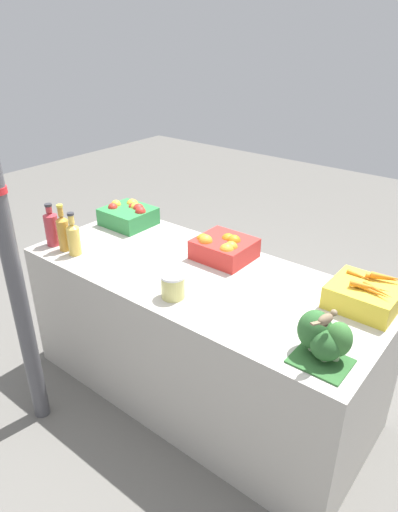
{
  "coord_description": "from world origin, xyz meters",
  "views": [
    {
      "loc": [
        1.3,
        -1.63,
        1.96
      ],
      "look_at": [
        0.0,
        0.0,
        0.9
      ],
      "focal_mm": 32.0,
      "sensor_mm": 36.0,
      "label": 1
    }
  ],
  "objects": [
    {
      "name": "apple_crate",
      "position": [
        -0.76,
        0.23,
        0.86
      ],
      "size": [
        0.3,
        0.27,
        0.14
      ],
      "color": "#2D8442",
      "rests_on": "market_table"
    },
    {
      "name": "broccoli_pile",
      "position": [
        0.79,
        -0.23,
        0.89
      ],
      "size": [
        0.23,
        0.2,
        0.18
      ],
      "color": "#2D602D",
      "rests_on": "market_table"
    },
    {
      "name": "market_table",
      "position": [
        0.0,
        0.0,
        0.4
      ],
      "size": [
        1.95,
        0.82,
        0.8
      ],
      "primitive_type": "cube",
      "color": "#B7B2A8",
      "rests_on": "ground_plane"
    },
    {
      "name": "ground_plane",
      "position": [
        0.0,
        0.0,
        0.0
      ],
      "size": [
        10.0,
        10.0,
        0.0
      ],
      "primitive_type": "plane",
      "color": "#605E59"
    },
    {
      "name": "orange_crate",
      "position": [
        -0.0,
        0.22,
        0.86
      ],
      "size": [
        0.3,
        0.27,
        0.15
      ],
      "color": "red",
      "rests_on": "market_table"
    },
    {
      "name": "sparrow_bird",
      "position": [
        0.81,
        -0.28,
        1.01
      ],
      "size": [
        0.06,
        0.13,
        0.05
      ],
      "rotation": [
        0.0,
        0.0,
        1.28
      ],
      "color": "#4C3D2D",
      "rests_on": "broccoli_pile"
    },
    {
      "name": "pickle_jar",
      "position": [
        0.05,
        -0.26,
        0.86
      ],
      "size": [
        0.12,
        0.12,
        0.12
      ],
      "color": "#D1CC75",
      "rests_on": "market_table"
    },
    {
      "name": "carrot_crate",
      "position": [
        0.79,
        0.23,
        0.86
      ],
      "size": [
        0.3,
        0.27,
        0.15
      ],
      "color": "gold",
      "rests_on": "market_table"
    },
    {
      "name": "juice_bottle_ruby",
      "position": [
        -0.89,
        -0.26,
        0.91
      ],
      "size": [
        0.08,
        0.08,
        0.25
      ],
      "color": "#B2333D",
      "rests_on": "market_table"
    },
    {
      "name": "juice_bottle_amber",
      "position": [
        -0.78,
        -0.26,
        0.91
      ],
      "size": [
        0.07,
        0.07,
        0.28
      ],
      "color": "gold",
      "rests_on": "market_table"
    },
    {
      "name": "support_pole",
      "position": [
        -0.57,
        -0.7,
        1.2
      ],
      "size": [
        0.09,
        0.09,
        2.39
      ],
      "color": "#4C4C51",
      "rests_on": "ground_plane"
    },
    {
      "name": "juice_bottle_golden",
      "position": [
        -0.69,
        -0.26,
        0.9
      ],
      "size": [
        0.07,
        0.07,
        0.25
      ],
      "color": "gold",
      "rests_on": "market_table"
    }
  ]
}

